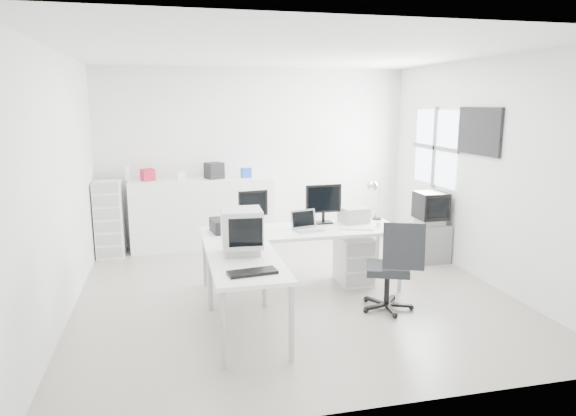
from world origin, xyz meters
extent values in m
cube|color=beige|center=(0.00, 0.00, 0.00)|extent=(5.00, 5.00, 0.01)
cube|color=white|center=(0.00, 0.00, 2.80)|extent=(5.00, 5.00, 0.01)
cube|color=silver|center=(0.00, 2.50, 1.40)|extent=(5.00, 0.02, 2.80)
cube|color=silver|center=(-2.50, 0.00, 1.40)|extent=(0.02, 5.00, 2.80)
cube|color=silver|center=(2.50, 0.00, 1.40)|extent=(0.02, 5.00, 2.80)
cube|color=white|center=(0.85, 0.15, 0.30)|extent=(0.40, 0.50, 0.60)
cube|color=black|center=(-0.70, 0.20, 0.83)|extent=(0.49, 0.40, 0.16)
cube|color=white|center=(0.80, -0.05, 0.76)|extent=(0.43, 0.25, 0.02)
sphere|color=white|center=(1.10, 0.00, 0.78)|extent=(0.06, 0.06, 0.06)
cube|color=#A6A6A6|center=(0.90, 0.32, 0.85)|extent=(0.38, 0.34, 0.19)
cube|color=black|center=(-0.70, -1.40, 0.76)|extent=(0.46, 0.23, 0.03)
cube|color=slate|center=(2.22, 0.76, 0.28)|extent=(0.51, 0.41, 0.55)
cube|color=white|center=(-0.90, 2.24, 0.55)|extent=(2.19, 0.55, 1.10)
cube|color=#AF192E|center=(-1.70, 2.24, 1.19)|extent=(0.23, 0.22, 0.18)
cube|color=white|center=(-1.20, 2.24, 1.16)|extent=(0.12, 0.11, 0.12)
cube|color=black|center=(-0.70, 2.24, 1.22)|extent=(0.32, 0.31, 0.25)
cube|color=#1A40B6|center=(-0.20, 2.24, 1.17)|extent=(0.16, 0.15, 0.15)
cylinder|color=white|center=(-2.00, 2.28, 1.21)|extent=(0.07, 0.07, 0.22)
cube|color=white|center=(-2.28, 2.09, 0.56)|extent=(0.39, 0.47, 1.12)
camera|label=1|loc=(-1.40, -5.73, 2.25)|focal=32.00mm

